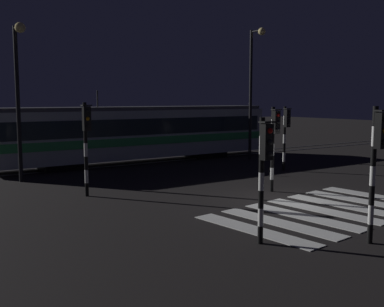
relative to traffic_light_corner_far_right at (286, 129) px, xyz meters
The scene contains 12 objects.
ground_plane 7.54m from the traffic_light_corner_far_right, 136.18° to the right, with size 120.00×120.00×0.00m, color black.
rail_near 8.57m from the traffic_light_corner_far_right, 128.90° to the left, with size 80.00×0.12×0.03m, color #59595E.
rail_far 9.70m from the traffic_light_corner_far_right, 123.43° to the left, with size 80.00×0.12×0.03m, color #59595E.
crosswalk_zebra 8.90m from the traffic_light_corner_far_right, 127.15° to the right, with size 8.06×5.09×0.02m.
traffic_light_corner_far_right is the anchor object (origin of this frame).
traffic_light_corner_near_left 12.51m from the traffic_light_corner_far_right, 138.20° to the right, with size 0.36×0.42×3.23m.
traffic_light_kerb_mid_left 12.13m from the traffic_light_corner_far_right, 125.23° to the right, with size 0.36×0.42×3.51m.
traffic_light_corner_far_left 10.81m from the traffic_light_corner_far_right, behind, with size 0.36×0.42×3.56m.
traffic_light_median_centre 5.66m from the traffic_light_corner_far_right, 140.30° to the right, with size 0.36×0.42×3.38m.
street_lamp_trackside_right 5.30m from the traffic_light_corner_far_right, 69.83° to the left, with size 0.44×1.21×7.81m.
street_lamp_trackside_left 12.95m from the traffic_light_corner_far_right, 161.03° to the left, with size 0.44×1.21×6.85m.
tram 8.55m from the traffic_light_corner_far_right, 122.93° to the left, with size 17.16×2.58×4.15m.
Camera 1 is at (-12.02, -11.72, 3.68)m, focal length 43.13 mm.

